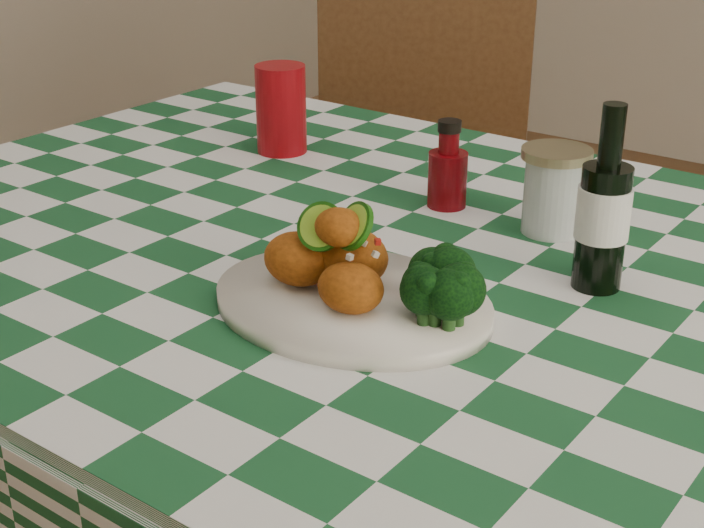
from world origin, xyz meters
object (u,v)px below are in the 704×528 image
Objects in this scene: beer_bottle at (605,199)px; red_tumbler at (281,109)px; plate at (352,303)px; fried_chicken_pile at (345,252)px; mason_jar at (554,191)px; wooden_chair_left at (405,220)px; ketchup_bottle at (448,164)px; dining_table at (416,522)px.

red_tumbler is at bearing 164.30° from beer_bottle.
beer_bottle is at bearing 48.87° from plate.
plate is 0.06m from fried_chicken_pile.
mason_jar is at bearing -6.15° from red_tumbler.
mason_jar is (0.50, -0.05, -0.01)m from red_tumbler.
wooden_chair_left reaches higher than fried_chicken_pile.
wooden_chair_left is (-0.40, 0.51, -0.34)m from ketchup_bottle.
mason_jar is 0.17m from beer_bottle.
dining_table is at bearing -28.80° from red_tumbler.
red_tumbler is 0.50m from mason_jar.
beer_bottle is at bearing -46.02° from mason_jar.
plate is 2.26× the size of red_tumbler.
beer_bottle reaches higher than plate.
fried_chicken_pile is 0.34m from mason_jar.
mason_jar is (0.07, 0.33, 0.05)m from plate.
beer_bottle reaches higher than red_tumbler.
mason_jar is 0.82m from wooden_chair_left.
wooden_chair_left is at bearing 137.07° from beer_bottle.
mason_jar is 0.52× the size of beer_bottle.
ketchup_bottle is at bearing 102.71° from fried_chicken_pile.
dining_table is 1.63× the size of wooden_chair_left.
ketchup_bottle is 0.73m from wooden_chair_left.
plate is 2.60× the size of ketchup_bottle.
dining_table is at bearing -114.15° from mason_jar.
fried_chicken_pile is 0.29m from beer_bottle.
red_tumbler is (-0.42, 0.39, 0.00)m from fried_chicken_pile.
beer_bottle is at bearing 16.72° from dining_table.
red_tumbler is at bearing -107.08° from wooden_chair_left.
dining_table is 13.64× the size of ketchup_bottle.
ketchup_bottle is at bearing -8.94° from red_tumbler.
ketchup_bottle is 0.12× the size of wooden_chair_left.
ketchup_bottle is at bearing 104.29° from plate.
fried_chicken_pile reaches higher than dining_table.
plate is 0.30m from beer_bottle.
red_tumbler is 0.64m from beer_bottle.
beer_bottle is at bearing 47.44° from fried_chicken_pile.
dining_table is 0.54m from beer_bottle.
dining_table is 10.88× the size of fried_chicken_pile.
dining_table is at bearing -163.28° from beer_bottle.
fried_chicken_pile is (-0.01, 0.00, 0.06)m from plate.
fried_chicken_pile is at bearing 180.00° from plate.
fried_chicken_pile reaches higher than mason_jar.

